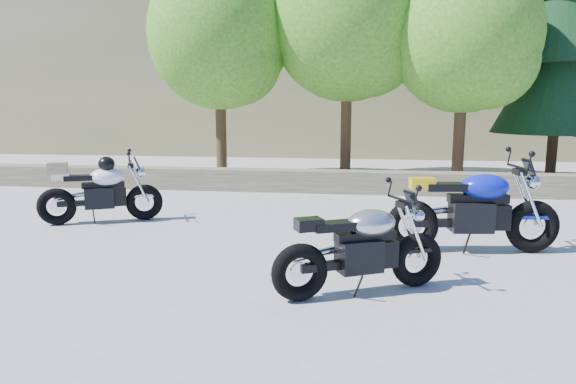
% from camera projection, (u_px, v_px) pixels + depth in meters
% --- Properties ---
extents(ground, '(90.00, 90.00, 0.00)m').
position_uv_depth(ground, '(261.00, 263.00, 6.52)').
color(ground, gray).
rests_on(ground, ground).
extents(stone_wall, '(22.00, 0.55, 0.50)m').
position_uv_depth(stone_wall, '(307.00, 181.00, 11.84)').
color(stone_wall, brown).
rests_on(stone_wall, ground).
extents(hillside, '(80.00, 30.00, 15.00)m').
position_uv_depth(hillside, '(393.00, 16.00, 32.17)').
color(hillside, brown).
rests_on(hillside, ground).
extents(tree_decid_left, '(3.67, 3.67, 5.62)m').
position_uv_depth(tree_decid_left, '(222.00, 40.00, 13.21)').
color(tree_decid_left, '#382314').
rests_on(tree_decid_left, ground).
extents(tree_decid_mid, '(4.08, 4.08, 6.24)m').
position_uv_depth(tree_decid_mid, '(352.00, 23.00, 13.07)').
color(tree_decid_mid, '#382314').
rests_on(tree_decid_mid, ground).
extents(tree_decid_right, '(3.54, 3.54, 5.41)m').
position_uv_depth(tree_decid_right, '(469.00, 40.00, 12.18)').
color(tree_decid_right, '#382314').
rests_on(tree_decid_right, ground).
extents(conifer_near, '(3.17, 3.17, 7.06)m').
position_uv_depth(conifer_near, '(562.00, 37.00, 13.03)').
color(conifer_near, '#382314').
rests_on(conifer_near, ground).
extents(silver_bike, '(1.83, 1.02, 0.99)m').
position_uv_depth(silver_bike, '(362.00, 249.00, 5.39)').
color(silver_bike, black).
rests_on(silver_bike, ground).
extents(white_bike, '(1.92, 1.00, 1.13)m').
position_uv_depth(white_bike, '(100.00, 190.00, 8.68)').
color(white_bike, black).
rests_on(white_bike, ground).
extents(blue_bike, '(2.35, 0.74, 1.18)m').
position_uv_depth(blue_bike, '(474.00, 211.00, 6.90)').
color(blue_bike, black).
rests_on(blue_bike, ground).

